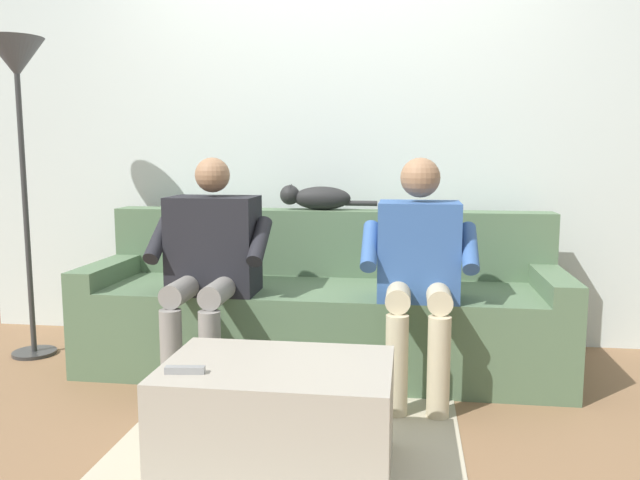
{
  "coord_description": "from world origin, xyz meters",
  "views": [
    {
      "loc": [
        -0.45,
        3.19,
        1.14
      ],
      "look_at": [
        0.0,
        -0.04,
        0.7
      ],
      "focal_mm": 35.82,
      "sensor_mm": 36.0,
      "label": 1
    }
  ],
  "objects_px": {
    "person_right_seated": "(210,257)",
    "cat_on_backrest": "(316,198)",
    "person_left_seated": "(419,261)",
    "couch": "(323,311)",
    "coffee_table": "(278,417)",
    "floor_lamp": "(18,84)",
    "remote_gray": "(185,370)"
  },
  "relations": [
    {
      "from": "person_left_seated",
      "to": "person_right_seated",
      "type": "xyz_separation_m",
      "value": [
        1.0,
        0.01,
        0.0
      ]
    },
    {
      "from": "couch",
      "to": "floor_lamp",
      "type": "xyz_separation_m",
      "value": [
        1.65,
        0.07,
        1.21
      ]
    },
    {
      "from": "coffee_table",
      "to": "person_left_seated",
      "type": "height_order",
      "value": "person_left_seated"
    },
    {
      "from": "person_left_seated",
      "to": "floor_lamp",
      "type": "bearing_deg",
      "value": -7.8
    },
    {
      "from": "cat_on_backrest",
      "to": "couch",
      "type": "bearing_deg",
      "value": 105.45
    },
    {
      "from": "coffee_table",
      "to": "remote_gray",
      "type": "relative_size",
      "value": 6.02
    },
    {
      "from": "coffee_table",
      "to": "person_left_seated",
      "type": "distance_m",
      "value": 1.06
    },
    {
      "from": "couch",
      "to": "floor_lamp",
      "type": "distance_m",
      "value": 2.05
    },
    {
      "from": "coffee_table",
      "to": "floor_lamp",
      "type": "distance_m",
      "value": 2.39
    },
    {
      "from": "cat_on_backrest",
      "to": "remote_gray",
      "type": "relative_size",
      "value": 4.12
    },
    {
      "from": "couch",
      "to": "coffee_table",
      "type": "bearing_deg",
      "value": 90.0
    },
    {
      "from": "person_left_seated",
      "to": "person_right_seated",
      "type": "height_order",
      "value": "same"
    },
    {
      "from": "floor_lamp",
      "to": "remote_gray",
      "type": "bearing_deg",
      "value": 137.18
    },
    {
      "from": "couch",
      "to": "coffee_table",
      "type": "xyz_separation_m",
      "value": [
        0.0,
        1.19,
        -0.1
      ]
    },
    {
      "from": "floor_lamp",
      "to": "couch",
      "type": "bearing_deg",
      "value": -177.65
    },
    {
      "from": "couch",
      "to": "remote_gray",
      "type": "xyz_separation_m",
      "value": [
        0.29,
        1.33,
        0.12
      ]
    },
    {
      "from": "person_right_seated",
      "to": "floor_lamp",
      "type": "relative_size",
      "value": 0.64
    },
    {
      "from": "coffee_table",
      "to": "person_right_seated",
      "type": "bearing_deg",
      "value": -58.49
    },
    {
      "from": "floor_lamp",
      "to": "person_right_seated",
      "type": "bearing_deg",
      "value": 165.34
    },
    {
      "from": "person_left_seated",
      "to": "cat_on_backrest",
      "type": "height_order",
      "value": "person_left_seated"
    },
    {
      "from": "person_left_seated",
      "to": "floor_lamp",
      "type": "xyz_separation_m",
      "value": [
        2.16,
        -0.3,
        0.87
      ]
    },
    {
      "from": "couch",
      "to": "person_left_seated",
      "type": "distance_m",
      "value": 0.71
    },
    {
      "from": "cat_on_backrest",
      "to": "remote_gray",
      "type": "distance_m",
      "value": 1.67
    },
    {
      "from": "person_left_seated",
      "to": "person_right_seated",
      "type": "relative_size",
      "value": 1.0
    },
    {
      "from": "cat_on_backrest",
      "to": "floor_lamp",
      "type": "bearing_deg",
      "value": 11.51
    },
    {
      "from": "person_right_seated",
      "to": "cat_on_backrest",
      "type": "relative_size",
      "value": 2.02
    },
    {
      "from": "cat_on_backrest",
      "to": "remote_gray",
      "type": "bearing_deg",
      "value": 82.09
    },
    {
      "from": "couch",
      "to": "person_left_seated",
      "type": "height_order",
      "value": "person_left_seated"
    },
    {
      "from": "person_right_seated",
      "to": "coffee_table",
      "type": "bearing_deg",
      "value": 121.51
    },
    {
      "from": "couch",
      "to": "floor_lamp",
      "type": "bearing_deg",
      "value": 2.35
    },
    {
      "from": "couch",
      "to": "person_left_seated",
      "type": "bearing_deg",
      "value": 144.13
    },
    {
      "from": "person_left_seated",
      "to": "cat_on_backrest",
      "type": "xyz_separation_m",
      "value": [
        0.57,
        -0.62,
        0.25
      ]
    }
  ]
}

